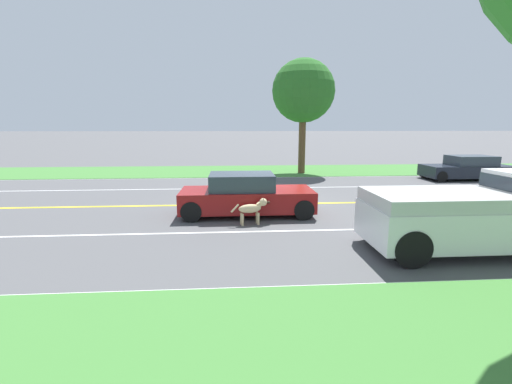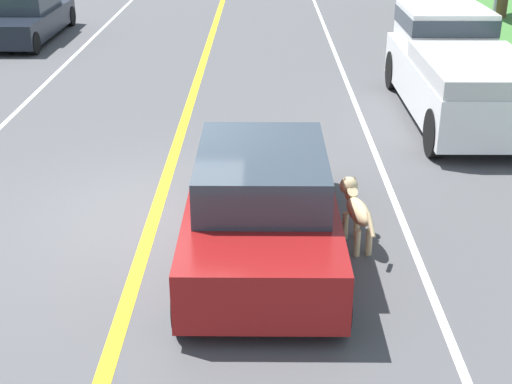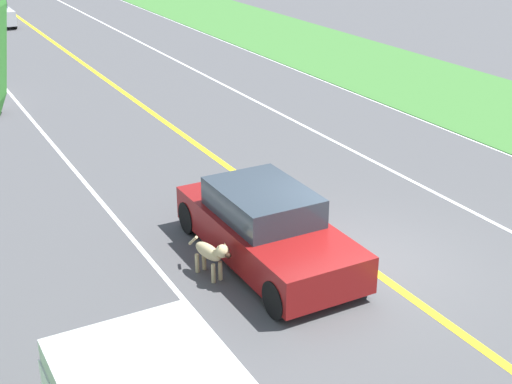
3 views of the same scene
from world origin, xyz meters
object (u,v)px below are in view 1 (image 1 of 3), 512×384
at_px(ego_car, 246,196).
at_px(pickup_truck, 490,212).
at_px(roadside_tree_left_near, 303,92).
at_px(dog, 253,208).
at_px(oncoming_car, 468,168).

xyz_separation_m(ego_car, pickup_truck, (3.83, 5.72, 0.31)).
bearing_deg(ego_car, roadside_tree_left_near, 158.67).
relative_size(dog, pickup_truck, 0.23).
xyz_separation_m(dog, oncoming_car, (-8.19, 12.67, 0.12)).
distance_m(ego_car, roadside_tree_left_near, 11.78).
bearing_deg(ego_car, oncoming_car, 118.51).
xyz_separation_m(pickup_truck, oncoming_car, (-10.81, 7.12, -0.34)).
distance_m(ego_car, dog, 1.24).
bearing_deg(pickup_truck, ego_car, -123.83).
bearing_deg(roadside_tree_left_near, pickup_truck, 7.10).
xyz_separation_m(ego_car, oncoming_car, (-6.98, 12.84, -0.03)).
relative_size(dog, roadside_tree_left_near, 0.18).
relative_size(dog, oncoming_car, 0.26).
distance_m(ego_car, oncoming_car, 14.61).
bearing_deg(oncoming_car, pickup_truck, 146.61).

